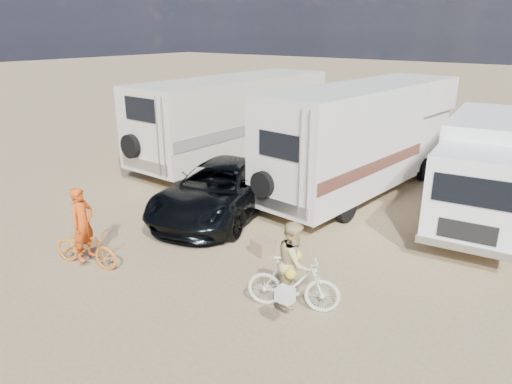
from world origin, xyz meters
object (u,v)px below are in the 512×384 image
Objects in this scene: rv_main at (364,140)px; rider_man at (84,232)px; box_truck at (486,173)px; rider_woman at (294,271)px; bike_woman at (293,284)px; cooler at (216,189)px; bike_man at (86,248)px; crate at (263,247)px; dark_suv at (221,189)px; rv_left at (234,120)px.

rider_man is (-2.61, -8.19, -0.87)m from rv_main.
box_truck is 3.99× the size of rider_woman.
box_truck is 6.80m from rider_woman.
rv_main reaches higher than bike_woman.
cooler is (-5.27, 3.76, -0.31)m from bike_woman.
crate is (2.74, 2.78, -0.25)m from bike_man.
dark_suv is (-2.27, -4.11, -0.95)m from rv_main.
dark_suv is at bearing -154.27° from box_truck.
box_truck is 7.60m from cooler.
box_truck is 11.99× the size of cooler.
rv_left is 5.63× the size of rider_woman.
rider_woman is at bearing -88.85° from rider_man.
rider_man is at bearing 82.85° from rider_woman.
box_truck reaches higher than cooler.
bike_woman is at bearing -69.38° from rv_main.
dark_suv is 2.97× the size of bike_woman.
bike_man is 0.38m from rider_man.
dark_suv is at bearing 151.73° from crate.
rider_man is at bearing -135.40° from box_truck.
cooler is (-5.27, 3.76, -0.57)m from rider_woman.
bike_man reaches higher than crate.
box_truck is at bearing -0.00° from rv_main.
box_truck is 3.86× the size of rider_man.
bike_man is 0.93× the size of bike_woman.
box_truck is 7.03m from dark_suv.
cooler is 1.18× the size of crate.
bike_man is at bearing -0.00° from rider_man.
dark_suv reaches higher than cooler.
rv_main is 7.19m from rider_woman.
rider_woman reaches higher than bike_woman.
dark_suv is 2.78m from crate.
rv_main is 5.62m from rv_left.
rv_main reaches higher than crate.
rider_woman is at bearing -69.38° from rv_main.
rv_main reaches higher than dark_suv.
cooler is at bearing -6.49° from rider_man.
rider_man reaches higher than rider_woman.
bike_man is 1.00× the size of rider_man.
rv_main is at bearing -32.66° from bike_man.
rider_man is at bearing -102.48° from rv_main.
rv_left is 9.21m from rider_man.
rv_left is 10.54m from rider_woman.
rider_man is 4.69m from rider_woman.
rv_left reaches higher than cooler.
rv_main is at bearing 67.55° from cooler.
crate is at bearing -44.63° from rv_left.
rv_main is 0.94× the size of rv_left.
dark_suv is 3.21× the size of rider_man.
bike_woman is 3.35× the size of cooler.
dark_suv is 9.95× the size of cooler.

